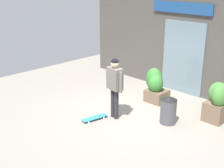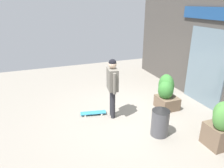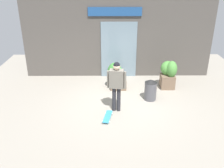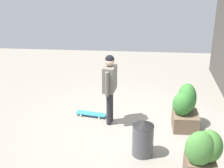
{
  "view_description": "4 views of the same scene",
  "coord_description": "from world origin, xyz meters",
  "px_view_note": "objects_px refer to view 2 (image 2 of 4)",
  "views": [
    {
      "loc": [
        5.56,
        -6.25,
        3.93
      ],
      "look_at": [
        -0.29,
        -0.42,
        0.99
      ],
      "focal_mm": 49.25,
      "sensor_mm": 36.0,
      "label": 1
    },
    {
      "loc": [
        5.0,
        -2.42,
        3.22
      ],
      "look_at": [
        -0.29,
        -0.42,
        0.99
      ],
      "focal_mm": 33.32,
      "sensor_mm": 36.0,
      "label": 2
    },
    {
      "loc": [
        -0.35,
        -7.97,
        4.4
      ],
      "look_at": [
        -0.29,
        -0.42,
        0.99
      ],
      "focal_mm": 39.69,
      "sensor_mm": 36.0,
      "label": 3
    },
    {
      "loc": [
        7.28,
        0.18,
        4.26
      ],
      "look_at": [
        -0.29,
        -0.42,
        0.99
      ],
      "focal_mm": 54.4,
      "sensor_mm": 36.0,
      "label": 4
    }
  ],
  "objects_px": {
    "skateboard": "(93,113)",
    "trash_bin": "(160,121)",
    "skateboarder": "(112,82)",
    "planter_box_left": "(166,92)",
    "planter_box_right": "(222,123)"
  },
  "relations": [
    {
      "from": "skateboard",
      "to": "trash_bin",
      "type": "distance_m",
      "value": 2.1
    },
    {
      "from": "skateboarder",
      "to": "trash_bin",
      "type": "distance_m",
      "value": 1.68
    },
    {
      "from": "planter_box_right",
      "to": "trash_bin",
      "type": "height_order",
      "value": "planter_box_right"
    },
    {
      "from": "planter_box_left",
      "to": "trash_bin",
      "type": "bearing_deg",
      "value": -39.38
    },
    {
      "from": "skateboard",
      "to": "skateboarder",
      "type": "bearing_deg",
      "value": 160.53
    },
    {
      "from": "planter_box_left",
      "to": "planter_box_right",
      "type": "distance_m",
      "value": 2.13
    },
    {
      "from": "planter_box_right",
      "to": "trash_bin",
      "type": "bearing_deg",
      "value": -129.93
    },
    {
      "from": "planter_box_right",
      "to": "planter_box_left",
      "type": "bearing_deg",
      "value": -178.51
    },
    {
      "from": "planter_box_left",
      "to": "planter_box_right",
      "type": "bearing_deg",
      "value": 1.49
    },
    {
      "from": "skateboarder",
      "to": "skateboard",
      "type": "bearing_deg",
      "value": -21.26
    },
    {
      "from": "skateboarder",
      "to": "trash_bin",
      "type": "relative_size",
      "value": 2.19
    },
    {
      "from": "planter_box_left",
      "to": "planter_box_right",
      "type": "relative_size",
      "value": 0.93
    },
    {
      "from": "skateboard",
      "to": "planter_box_left",
      "type": "xyz_separation_m",
      "value": [
        0.36,
        2.33,
        0.48
      ]
    },
    {
      "from": "skateboard",
      "to": "planter_box_right",
      "type": "bearing_deg",
      "value": 144.5
    },
    {
      "from": "skateboarder",
      "to": "skateboard",
      "type": "xyz_separation_m",
      "value": [
        -0.3,
        -0.52,
        -1.04
      ]
    }
  ]
}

